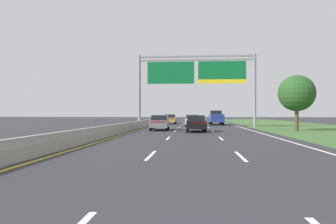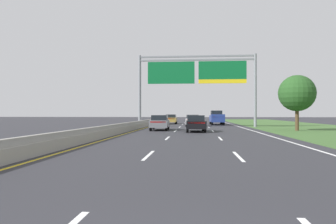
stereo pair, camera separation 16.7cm
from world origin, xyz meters
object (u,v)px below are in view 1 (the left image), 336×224
Objects in this scene: car_white_centre_lane_sedan at (192,120)px; roadside_tree_mid at (297,93)px; overhead_sign_gantry at (196,76)px; car_black_centre_lane_sedan at (196,123)px; car_gold_left_lane_sedan at (170,119)px; car_grey_left_lane_sedan at (160,122)px; pickup_truck_blue at (216,118)px.

car_white_centre_lane_sedan is 14.54m from roadside_tree_mid.
overhead_sign_gantry is 3.39× the size of car_black_centre_lane_sedan.
car_grey_left_lane_sedan is at bearing -179.15° from car_gold_left_lane_sedan.
car_black_centre_lane_sedan and car_gold_left_lane_sedan have the same top height.
overhead_sign_gantry reaches higher than roadside_tree_mid.
pickup_truck_blue is 1.22× the size of car_grey_left_lane_sedan.
car_grey_left_lane_sedan is 1.00× the size of car_black_centre_lane_sedan.
car_grey_left_lane_sedan is 10.12m from car_white_centre_lane_sedan.
car_grey_left_lane_sedan is (-3.87, -7.43, -5.77)m from overhead_sign_gantry.
roadside_tree_mid is at bearing -78.17° from car_black_centre_lane_sedan.
car_black_centre_lane_sedan is (-3.33, -19.12, -0.26)m from pickup_truck_blue.
car_grey_left_lane_sedan is at bearing -117.51° from overhead_sign_gantry.
car_grey_left_lane_sedan and car_white_centre_lane_sedan have the same top height.
pickup_truck_blue is at bearing -24.51° from car_grey_left_lane_sedan.
overhead_sign_gantry is 3.40× the size of car_white_centre_lane_sedan.
pickup_truck_blue reaches higher than car_grey_left_lane_sedan.
pickup_truck_blue reaches higher than car_black_centre_lane_sedan.
car_black_centre_lane_sedan is (3.73, -2.39, 0.00)m from car_grey_left_lane_sedan.
car_white_centre_lane_sedan and car_gold_left_lane_sedan have the same top height.
car_white_centre_lane_sedan is 10.44m from car_gold_left_lane_sedan.
pickup_truck_blue is 1.22× the size of car_white_centre_lane_sedan.
overhead_sign_gantry reaches higher than car_white_centre_lane_sedan.
pickup_truck_blue is (3.19, 9.30, -5.51)m from overhead_sign_gantry.
roadside_tree_mid is at bearing -91.43° from car_grey_left_lane_sedan.
overhead_sign_gantry is 10.17m from car_grey_left_lane_sedan.
roadside_tree_mid reaches higher than car_gold_left_lane_sedan.
car_grey_left_lane_sedan is at bearing 156.31° from pickup_truck_blue.
roadside_tree_mid is (13.93, 0.05, 2.96)m from car_grey_left_lane_sedan.
overhead_sign_gantry reaches higher than pickup_truck_blue.
roadside_tree_mid reaches higher than car_white_centre_lane_sedan.
car_white_centre_lane_sedan is 11.95m from car_black_centre_lane_sedan.
roadside_tree_mid is (14.22, -19.29, 2.96)m from car_gold_left_lane_sedan.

